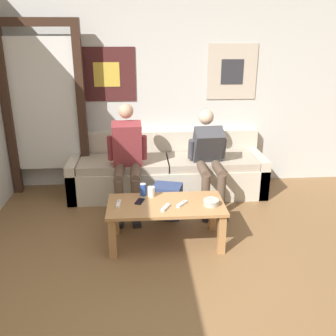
% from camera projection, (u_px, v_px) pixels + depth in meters
% --- Properties ---
extents(ground_plane, '(18.00, 18.00, 0.00)m').
position_uv_depth(ground_plane, '(175.00, 323.00, 2.71)').
color(ground_plane, brown).
extents(wall_back, '(10.00, 0.07, 2.55)m').
position_uv_depth(wall_back, '(156.00, 90.00, 4.87)').
color(wall_back, silver).
rests_on(wall_back, ground_plane).
extents(door_frame, '(1.00, 0.10, 2.15)m').
position_uv_depth(door_frame, '(44.00, 100.00, 4.60)').
color(door_frame, '#382319').
rests_on(door_frame, ground_plane).
extents(couch, '(2.48, 0.75, 0.75)m').
position_uv_depth(couch, '(167.00, 172.00, 4.87)').
color(couch, beige).
rests_on(couch, ground_plane).
extents(coffee_table, '(1.13, 0.56, 0.43)m').
position_uv_depth(coffee_table, '(166.00, 211.00, 3.64)').
color(coffee_table, '#B27F4C').
rests_on(coffee_table, ground_plane).
extents(person_seated_adult, '(0.47, 0.84, 1.22)m').
position_uv_depth(person_seated_adult, '(127.00, 155.00, 4.33)').
color(person_seated_adult, brown).
rests_on(person_seated_adult, ground_plane).
extents(person_seated_teen, '(0.47, 0.92, 1.10)m').
position_uv_depth(person_seated_teen, '(209.00, 155.00, 4.47)').
color(person_seated_teen, brown).
rests_on(person_seated_teen, ground_plane).
extents(backpack, '(0.37, 0.34, 0.38)m').
position_uv_depth(backpack, '(167.00, 202.00, 4.24)').
color(backpack, navy).
rests_on(backpack, ground_plane).
extents(ceramic_bowl, '(0.16, 0.16, 0.06)m').
position_uv_depth(ceramic_bowl, '(211.00, 202.00, 3.58)').
color(ceramic_bowl, '#B7B2A8').
rests_on(ceramic_bowl, coffee_table).
extents(pillar_candle, '(0.07, 0.07, 0.11)m').
position_uv_depth(pillar_candle, '(151.00, 192.00, 3.76)').
color(pillar_candle, silver).
rests_on(pillar_candle, coffee_table).
extents(drink_can_blue, '(0.07, 0.07, 0.12)m').
position_uv_depth(drink_can_blue, '(143.00, 190.00, 3.79)').
color(drink_can_blue, '#28479E').
rests_on(drink_can_blue, coffee_table).
extents(game_controller_near_left, '(0.05, 0.15, 0.03)m').
position_uv_depth(game_controller_near_left, '(119.00, 204.00, 3.58)').
color(game_controller_near_left, white).
rests_on(game_controller_near_left, coffee_table).
extents(game_controller_near_right, '(0.12, 0.13, 0.03)m').
position_uv_depth(game_controller_near_right, '(182.00, 204.00, 3.58)').
color(game_controller_near_right, white).
rests_on(game_controller_near_right, coffee_table).
extents(game_controller_far_center, '(0.10, 0.14, 0.03)m').
position_uv_depth(game_controller_far_center, '(166.00, 208.00, 3.51)').
color(game_controller_far_center, white).
rests_on(game_controller_far_center, coffee_table).
extents(cell_phone, '(0.11, 0.15, 0.01)m').
position_uv_depth(cell_phone, '(140.00, 201.00, 3.65)').
color(cell_phone, black).
rests_on(cell_phone, coffee_table).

